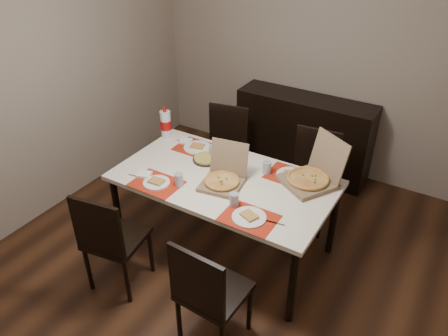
{
  "coord_description": "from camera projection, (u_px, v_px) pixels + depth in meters",
  "views": [
    {
      "loc": [
        1.49,
        -2.4,
        2.74
      ],
      "look_at": [
        -0.07,
        0.18,
        0.85
      ],
      "focal_mm": 35.0,
      "sensor_mm": 36.0,
      "label": 1
    }
  ],
  "objects": [
    {
      "name": "chair_near_left",
      "position": [
        110.0,
        238.0,
        3.34
      ],
      "size": [
        0.48,
        0.48,
        0.93
      ],
      "color": "black",
      "rests_on": "ground"
    },
    {
      "name": "setting_near_left",
      "position": [
        161.0,
        181.0,
        3.54
      ],
      "size": [
        0.49,
        0.3,
        0.11
      ],
      "color": "#B8210C",
      "rests_on": "dining_table"
    },
    {
      "name": "setting_far_right",
      "position": [
        285.0,
        173.0,
        3.64
      ],
      "size": [
        0.46,
        0.3,
        0.11
      ],
      "color": "#B8210C",
      "rests_on": "dining_table"
    },
    {
      "name": "chair_far_left",
      "position": [
        225.0,
        147.0,
        4.54
      ],
      "size": [
        0.5,
        0.5,
        0.93
      ],
      "color": "black",
      "rests_on": "ground"
    },
    {
      "name": "setting_far_left",
      "position": [
        200.0,
        148.0,
        4.0
      ],
      "size": [
        0.5,
        0.3,
        0.11
      ],
      "color": "#B8210C",
      "rests_on": "dining_table"
    },
    {
      "name": "pizza_box_center",
      "position": [
        223.0,
        178.0,
        3.51
      ],
      "size": [
        0.37,
        0.4,
        0.32
      ],
      "color": "brown",
      "rests_on": "dining_table"
    },
    {
      "name": "sideboard",
      "position": [
        303.0,
        135.0,
        4.9
      ],
      "size": [
        1.5,
        0.4,
        0.9
      ],
      "primitive_type": "cube",
      "color": "black",
      "rests_on": "ground"
    },
    {
      "name": "chair_far_right",
      "position": [
        312.0,
        174.0,
        4.1
      ],
      "size": [
        0.46,
        0.46,
        0.93
      ],
      "color": "black",
      "rests_on": "ground"
    },
    {
      "name": "pizza_box_right",
      "position": [
        311.0,
        177.0,
        3.52
      ],
      "size": [
        0.54,
        0.56,
        0.38
      ],
      "color": "brown",
      "rests_on": "dining_table"
    },
    {
      "name": "ground",
      "position": [
        220.0,
        262.0,
        3.85
      ],
      "size": [
        3.8,
        4.0,
        0.02
      ],
      "primitive_type": "cube",
      "color": "#3F2313",
      "rests_on": "ground"
    },
    {
      "name": "napkin_loose",
      "position": [
        222.0,
        174.0,
        3.64
      ],
      "size": [
        0.16,
        0.16,
        0.02
      ],
      "primitive_type": "cube",
      "rotation": [
        0.0,
        0.0,
        0.71
      ],
      "color": "white",
      "rests_on": "dining_table"
    },
    {
      "name": "faina_plate",
      "position": [
        206.0,
        159.0,
        3.85
      ],
      "size": [
        0.24,
        0.24,
        0.03
      ],
      "color": "black",
      "rests_on": "dining_table"
    },
    {
      "name": "setting_near_right",
      "position": [
        245.0,
        212.0,
        3.19
      ],
      "size": [
        0.46,
        0.3,
        0.11
      ],
      "color": "#B8210C",
      "rests_on": "dining_table"
    },
    {
      "name": "dip_bowl",
      "position": [
        239.0,
        167.0,
        3.74
      ],
      "size": [
        0.16,
        0.16,
        0.03
      ],
      "primitive_type": "imported",
      "rotation": [
        0.0,
        0.0,
        0.34
      ],
      "color": "white",
      "rests_on": "dining_table"
    },
    {
      "name": "chair_near_right",
      "position": [
        208.0,
        292.0,
        2.89
      ],
      "size": [
        0.44,
        0.44,
        0.93
      ],
      "color": "black",
      "rests_on": "ground"
    },
    {
      "name": "room_walls",
      "position": [
        250.0,
        54.0,
        3.24
      ],
      "size": [
        3.84,
        4.02,
        2.62
      ],
      "color": "gray",
      "rests_on": "ground"
    },
    {
      "name": "soda_bottle",
      "position": [
        166.0,
        124.0,
        4.17
      ],
      "size": [
        0.11,
        0.11,
        0.31
      ],
      "color": "silver",
      "rests_on": "dining_table"
    },
    {
      "name": "dining_table",
      "position": [
        224.0,
        185.0,
        3.65
      ],
      "size": [
        1.8,
        1.0,
        0.75
      ],
      "color": "#F0E4CA",
      "rests_on": "ground"
    }
  ]
}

